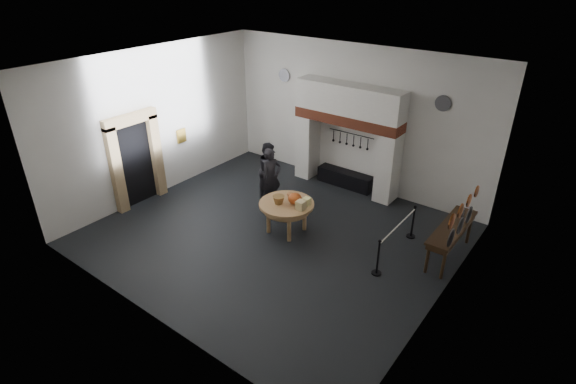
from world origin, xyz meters
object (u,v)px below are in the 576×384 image
Objects in this scene: iron_range at (345,178)px; visitor_far at (269,170)px; work_table at (287,204)px; visitor_near at (271,177)px; barrier_post_far at (413,222)px; side_table at (452,227)px; barrier_post_near at (378,258)px.

visitor_far reaches higher than iron_range.
visitor_near reaches higher than work_table.
visitor_near is 2.00× the size of barrier_post_far.
work_table is (0.15, -3.38, 0.59)m from iron_range.
side_table is (5.23, 0.54, -0.03)m from visitor_near.
side_table reaches higher than iron_range.
barrier_post_near is (4.54, -1.55, -0.43)m from visitor_far.
visitor_near is 0.57m from visitor_far.
work_table reaches higher than iron_range.
iron_range is at bearing -52.35° from visitor_far.
visitor_far is (-1.68, 1.33, 0.04)m from work_table.
work_table is at bearing -87.45° from iron_range.
barrier_post_near is at bearing -124.33° from visitor_far.
side_table and barrier_post_far have the same top height.
visitor_near reaches higher than iron_range.
barrier_post_near is (4.14, -1.15, -0.45)m from visitor_near.
visitor_far is at bearing -174.28° from barrier_post_far.
work_table is at bearing -109.48° from visitor_near.
barrier_post_near is (3.00, -3.59, 0.20)m from iron_range.
work_table is at bearing 175.76° from barrier_post_near.
barrier_post_far reaches higher than work_table.
visitor_near is at bearing -168.33° from barrier_post_far.
visitor_far is 4.58m from barrier_post_far.
iron_range is 2.11× the size of barrier_post_near.
side_table is 2.44× the size of barrier_post_near.
barrier_post_far is at bearing 164.10° from side_table.
side_table is 2.06m from barrier_post_near.
work_table is at bearing -143.91° from visitor_far.
iron_range is 2.63m from visitor_far.
visitor_near is 5.26m from side_table.
barrier_post_far is at bearing 90.00° from barrier_post_near.
visitor_near is (-1.13, -2.45, 0.65)m from iron_range.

